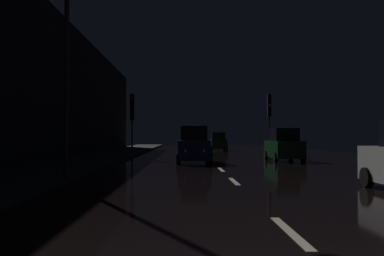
% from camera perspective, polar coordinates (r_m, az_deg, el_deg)
% --- Properties ---
extents(ground, '(27.95, 84.00, 0.02)m').
position_cam_1_polar(ground, '(27.94, 2.42, -4.44)').
color(ground, black).
extents(sidewalk_left, '(4.40, 84.00, 0.15)m').
position_cam_1_polar(sidewalk_left, '(28.53, -13.41, -4.16)').
color(sidewalk_left, '#28282B').
rests_on(sidewalk_left, ground).
extents(building_facade_left, '(0.80, 63.00, 9.84)m').
position_cam_1_polar(building_facade_left, '(26.06, -20.64, 6.27)').
color(building_facade_left, black).
rests_on(building_facade_left, ground).
extents(lane_centerline, '(0.16, 25.17, 0.01)m').
position_cam_1_polar(lane_centerline, '(19.10, 4.06, -5.86)').
color(lane_centerline, beige).
rests_on(lane_centerline, ground).
extents(traffic_light_far_left, '(0.34, 0.47, 4.63)m').
position_cam_1_polar(traffic_light_far_left, '(28.63, -8.66, 2.36)').
color(traffic_light_far_left, '#38383A').
rests_on(traffic_light_far_left, ground).
extents(traffic_light_far_right, '(0.31, 0.46, 5.16)m').
position_cam_1_polar(traffic_light_far_right, '(33.98, 11.13, 2.54)').
color(traffic_light_far_right, '#38383A').
rests_on(traffic_light_far_right, ground).
extents(streetlamp_overhead, '(1.70, 0.44, 7.23)m').
position_cam_1_polar(streetlamp_overhead, '(14.09, -15.87, 12.11)').
color(streetlamp_overhead, '#2D2D30').
rests_on(streetlamp_overhead, ground).
extents(car_approaching_headlights, '(1.98, 4.29, 2.16)m').
position_cam_1_polar(car_approaching_headlights, '(23.33, 0.24, -2.61)').
color(car_approaching_headlights, '#141E51').
rests_on(car_approaching_headlights, ground).
extents(car_distant_taillights, '(1.83, 3.97, 2.00)m').
position_cam_1_polar(car_distant_taillights, '(43.80, 3.81, -2.07)').
color(car_distant_taillights, '#0F3819').
rests_on(car_distant_taillights, ground).
extents(car_parked_right_far, '(1.90, 4.11, 2.07)m').
position_cam_1_polar(car_parked_right_far, '(26.00, 13.13, -2.53)').
color(car_parked_right_far, '#0F3819').
rests_on(car_parked_right_far, ground).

